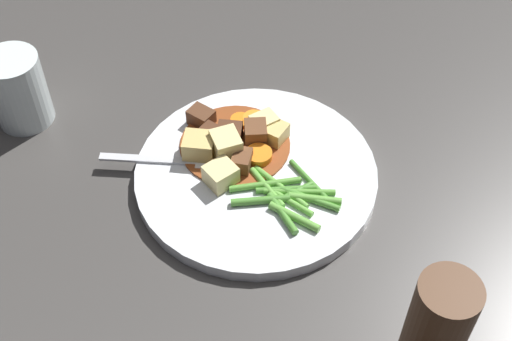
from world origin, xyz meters
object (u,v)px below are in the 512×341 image
at_px(meat_chunk_1, 201,117).
at_px(carrot_slice_3, 254,120).
at_px(dinner_plate, 256,175).
at_px(potato_chunk_4, 220,174).
at_px(potato_chunk_2, 199,147).
at_px(water_glass, 18,90).
at_px(carrot_slice_1, 240,121).
at_px(meat_chunk_0, 230,134).
at_px(meat_chunk_2, 256,134).
at_px(potato_chunk_1, 226,147).
at_px(meat_chunk_4, 212,136).
at_px(potato_chunk_0, 274,133).
at_px(pepper_mill, 434,335).
at_px(carrot_slice_0, 197,138).
at_px(fork, 178,161).
at_px(carrot_slice_2, 259,156).
at_px(meat_chunk_3, 242,162).
at_px(potato_chunk_3, 264,125).

bearing_deg(meat_chunk_1, carrot_slice_3, -111.46).
height_order(dinner_plate, potato_chunk_4, potato_chunk_4).
xyz_separation_m(potato_chunk_2, meat_chunk_1, (0.05, -0.02, -0.00)).
bearing_deg(potato_chunk_4, water_glass, 41.09).
xyz_separation_m(carrot_slice_1, meat_chunk_0, (-0.02, 0.02, 0.01)).
bearing_deg(carrot_slice_3, meat_chunk_2, 160.23).
height_order(potato_chunk_1, meat_chunk_4, potato_chunk_1).
height_order(meat_chunk_1, water_glass, water_glass).
bearing_deg(potato_chunk_0, meat_chunk_1, 49.15).
distance_m(carrot_slice_3, potato_chunk_2, 0.09).
distance_m(carrot_slice_1, meat_chunk_0, 0.03).
height_order(potato_chunk_1, potato_chunk_2, potato_chunk_1).
relative_size(potato_chunk_2, pepper_mill, 0.24).
distance_m(carrot_slice_3, pepper_mill, 0.36).
height_order(carrot_slice_0, pepper_mill, pepper_mill).
bearing_deg(fork, potato_chunk_0, -95.81).
xyz_separation_m(carrot_slice_2, potato_chunk_1, (0.02, 0.03, 0.01)).
bearing_deg(meat_chunk_3, potato_chunk_4, 104.97).
bearing_deg(potato_chunk_2, potato_chunk_3, -87.50).
height_order(meat_chunk_4, water_glass, water_glass).
bearing_deg(potato_chunk_0, potato_chunk_2, 82.15).
height_order(meat_chunk_1, meat_chunk_4, meat_chunk_4).
height_order(dinner_plate, carrot_slice_0, carrot_slice_0).
relative_size(potato_chunk_0, meat_chunk_3, 1.01).
relative_size(meat_chunk_0, fork, 0.18).
height_order(potato_chunk_0, potato_chunk_1, potato_chunk_1).
xyz_separation_m(dinner_plate, water_glass, (0.21, 0.23, 0.04)).
distance_m(carrot_slice_0, carrot_slice_1, 0.06).
bearing_deg(pepper_mill, water_glass, 28.78).
xyz_separation_m(carrot_slice_0, meat_chunk_3, (-0.06, -0.03, 0.01)).
relative_size(potato_chunk_0, potato_chunk_2, 0.79).
bearing_deg(carrot_slice_1, potato_chunk_2, 114.47).
bearing_deg(pepper_mill, potato_chunk_2, 16.20).
height_order(potato_chunk_1, meat_chunk_0, potato_chunk_1).
bearing_deg(carrot_slice_1, meat_chunk_1, 66.32).
height_order(potato_chunk_3, water_glass, water_glass).
distance_m(dinner_plate, potato_chunk_2, 0.07).
bearing_deg(fork, meat_chunk_0, -82.75).
relative_size(meat_chunk_3, meat_chunk_4, 1.06).
height_order(carrot_slice_2, potato_chunk_2, potato_chunk_2).
bearing_deg(potato_chunk_1, meat_chunk_1, 6.70).
xyz_separation_m(potato_chunk_1, water_glass, (0.18, 0.20, 0.01)).
distance_m(potato_chunk_3, meat_chunk_3, 0.06).
relative_size(meat_chunk_2, water_glass, 0.30).
relative_size(potato_chunk_1, meat_chunk_4, 1.32).
height_order(carrot_slice_2, potato_chunk_4, potato_chunk_4).
height_order(dinner_plate, potato_chunk_0, potato_chunk_0).
distance_m(potato_chunk_1, meat_chunk_1, 0.07).
relative_size(carrot_slice_2, water_glass, 0.33).
relative_size(potato_chunk_3, potato_chunk_4, 0.93).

